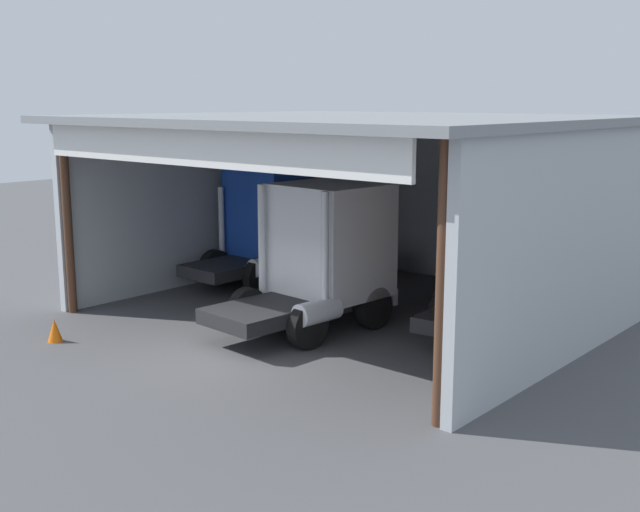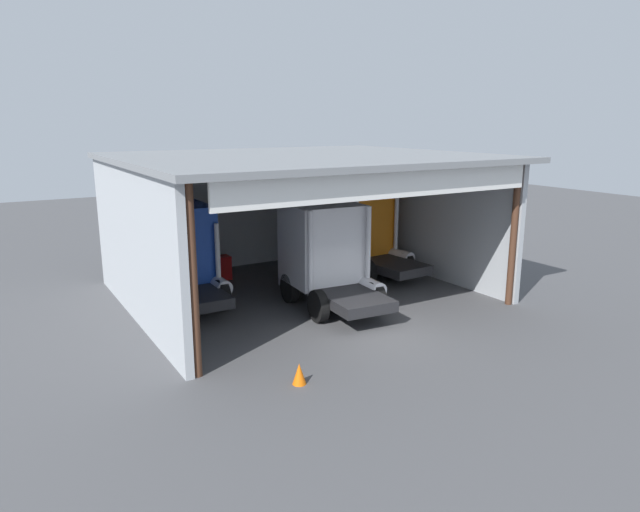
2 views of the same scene
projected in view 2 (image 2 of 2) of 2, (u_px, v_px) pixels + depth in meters
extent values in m
plane|color=#4C4C4F|center=(381.00, 336.00, 17.87)|extent=(80.00, 80.00, 0.00)
cube|color=#ADB2B7|center=(242.00, 210.00, 26.18)|extent=(12.31, 0.24, 5.15)
cube|color=#ADB2B7|center=(133.00, 246.00, 18.65)|extent=(0.24, 10.67, 5.15)
cube|color=#ADB2B7|center=(422.00, 215.00, 24.81)|extent=(0.24, 10.67, 5.15)
cube|color=gray|center=(302.00, 157.00, 20.83)|extent=(12.91, 11.36, 0.20)
cylinder|color=#4C2D1E|center=(193.00, 282.00, 14.45)|extent=(0.24, 0.24, 5.15)
cylinder|color=#4C2D1E|center=(514.00, 235.00, 20.36)|extent=(0.24, 0.24, 5.15)
cube|color=white|center=(391.00, 183.00, 16.54)|extent=(11.07, 0.12, 0.90)
cube|color=#1E47B7|center=(176.00, 243.00, 20.76)|extent=(2.35, 2.63, 2.80)
cube|color=black|center=(165.00, 224.00, 21.76)|extent=(1.97, 0.09, 0.84)
cube|color=silver|center=(168.00, 275.00, 22.24)|extent=(2.20, 0.19, 0.44)
cube|color=#232326|center=(194.00, 295.00, 19.59)|extent=(1.78, 3.29, 0.36)
cylinder|color=silver|center=(159.00, 266.00, 19.12)|extent=(0.18, 0.18, 2.51)
cylinder|color=silver|center=(218.00, 258.00, 20.14)|extent=(0.18, 0.18, 2.51)
cylinder|color=silver|center=(219.00, 285.00, 20.32)|extent=(0.58, 1.21, 0.56)
cylinder|color=black|center=(148.00, 287.00, 21.08)|extent=(0.32, 1.13, 1.13)
cylinder|color=black|center=(200.00, 280.00, 22.07)|extent=(0.32, 1.13, 1.13)
cylinder|color=black|center=(165.00, 304.00, 19.13)|extent=(0.32, 1.13, 1.13)
cylinder|color=black|center=(222.00, 295.00, 20.12)|extent=(0.32, 1.13, 1.13)
cube|color=white|center=(322.00, 243.00, 20.72)|extent=(2.68, 2.56, 2.87)
cube|color=black|center=(308.00, 224.00, 21.66)|extent=(2.13, 0.21, 0.86)
cube|color=silver|center=(308.00, 276.00, 22.15)|extent=(2.39, 0.33, 0.44)
cube|color=#232326|center=(347.00, 296.00, 19.43)|extent=(2.13, 3.56, 0.36)
cylinder|color=silver|center=(310.00, 257.00, 19.09)|extent=(0.18, 0.18, 3.12)
cylinder|color=silver|center=(368.00, 250.00, 20.08)|extent=(0.18, 0.18, 3.12)
cylinder|color=silver|center=(371.00, 287.00, 20.16)|extent=(0.65, 1.24, 0.56)
cylinder|color=black|center=(289.00, 288.00, 21.04)|extent=(0.38, 1.11, 1.09)
cylinder|color=black|center=(342.00, 281.00, 22.01)|extent=(0.38, 1.11, 1.09)
cylinder|color=black|center=(318.00, 306.00, 18.98)|extent=(0.38, 1.11, 1.09)
cylinder|color=black|center=(375.00, 297.00, 19.95)|extent=(0.38, 1.11, 1.09)
cube|color=orange|center=(356.00, 221.00, 25.18)|extent=(2.62, 2.60, 2.93)
cube|color=black|center=(340.00, 206.00, 26.05)|extent=(2.09, 0.21, 0.88)
cube|color=silver|center=(339.00, 250.00, 26.55)|extent=(2.34, 0.32, 0.44)
cube|color=#232326|center=(386.00, 264.00, 23.92)|extent=(2.10, 3.79, 0.36)
cylinder|color=silver|center=(356.00, 233.00, 23.52)|extent=(0.18, 0.18, 3.04)
cylinder|color=silver|center=(396.00, 227.00, 24.75)|extent=(0.18, 0.18, 3.04)
cylinder|color=silver|center=(401.00, 256.00, 24.75)|extent=(0.64, 1.24, 0.56)
cylinder|color=black|center=(330.00, 260.00, 25.36)|extent=(0.37, 1.07, 1.05)
cylinder|color=black|center=(368.00, 254.00, 26.57)|extent=(0.37, 1.07, 1.05)
cylinder|color=black|center=(366.00, 272.00, 23.36)|extent=(0.37, 1.07, 1.05)
cylinder|color=black|center=(405.00, 264.00, 24.57)|extent=(0.37, 1.07, 1.05)
cylinder|color=#197233|center=(294.00, 255.00, 26.74)|extent=(0.58, 0.58, 0.89)
cube|color=red|center=(219.00, 268.00, 24.08)|extent=(0.90, 0.60, 1.00)
cone|color=orange|center=(299.00, 374.00, 14.52)|extent=(0.36, 0.36, 0.56)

